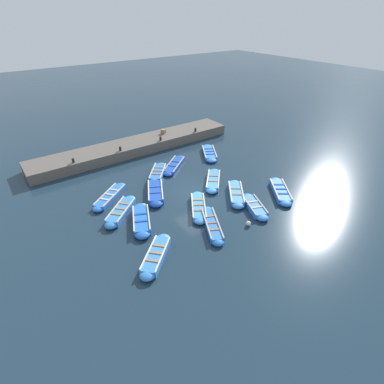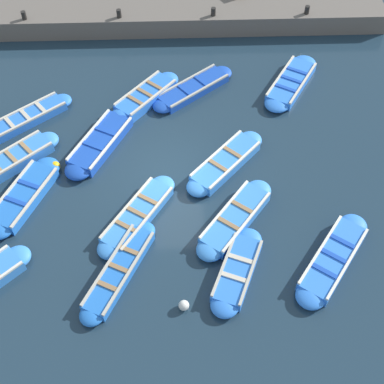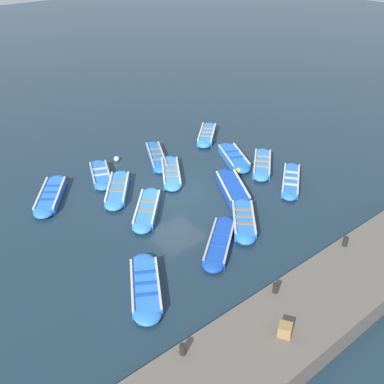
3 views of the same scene
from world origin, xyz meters
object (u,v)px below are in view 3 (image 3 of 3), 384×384
Objects in this scene: boat_mid_row at (145,287)px; wooden_crate at (285,330)px; boat_inner_gap at (207,135)px; bollard_mid_north at (345,242)px; boat_tucked at (147,209)px; bollard_mid_south at (276,288)px; boat_alongside at (232,188)px; boat_drifting at (291,181)px; boat_near_quay at (101,175)px; boat_end_of_row at (118,190)px; boat_broadside at (51,196)px; boat_stern_in at (262,164)px; buoy_yellow_far at (239,171)px; boat_far_corner at (156,157)px; bollard_south at (183,349)px; boat_bow_out at (234,157)px; boat_outer_left at (243,220)px; boat_outer_right at (220,242)px; boat_centre at (171,173)px; buoy_orange_near at (117,159)px.

wooden_crate is (-5.00, -1.72, 0.90)m from boat_mid_row.
bollard_mid_north reaches higher than boat_inner_gap.
boat_tucked is 7.76m from bollard_mid_south.
boat_alongside is 1.21× the size of boat_inner_gap.
boat_drifting is at bearing 177.45° from boat_inner_gap.
boat_end_of_row is at bearing 176.96° from boat_near_quay.
boat_broadside is 13.55m from bollard_mid_north.
boat_stern_in reaches higher than buoy_yellow_far.
bollard_mid_south is (-11.81, 3.43, 0.88)m from boat_far_corner.
boat_drifting is at bearing -64.64° from bollard_south.
boat_drifting is at bearing -132.82° from boat_near_quay.
boat_far_corner is 4.07m from boat_inner_gap.
buoy_yellow_far is (-1.29, 0.84, -0.01)m from boat_bow_out.
boat_tucked is 8.30× the size of wooden_crate.
boat_near_quay is 12.63m from bollard_mid_north.
boat_inner_gap is (4.78, -0.18, -0.00)m from boat_stern_in.
boat_inner_gap is 9.06× the size of buoy_yellow_far.
boat_inner_gap is 14.31m from bollard_mid_south.
boat_near_quay is (7.67, 2.84, -0.03)m from boat_outer_left.
boat_outer_left is at bearing 14.97° from bollard_mid_north.
bollard_mid_north reaches higher than boat_mid_row.
boat_mid_row is 13.44m from boat_inner_gap.
boat_mid_row is 7.03m from boat_end_of_row.
wooden_crate is (-13.57, 8.63, 0.87)m from boat_inner_gap.
boat_alongside reaches higher than boat_outer_right.
bollard_mid_north is (-7.71, -3.95, 0.86)m from boat_tucked.
boat_alongside is (-3.20, -1.40, 0.04)m from boat_centre.
boat_tucked is (-2.11, 2.95, 0.03)m from boat_centre.
boat_far_corner is 10.63× the size of bollard_south.
bollard_mid_south is (-7.71, 0.01, 0.86)m from boat_tucked.
boat_far_corner is at bearing 2.56° from bollard_mid_north.
boat_bow_out is 0.97× the size of boat_alongside.
boat_near_quay is 9.42× the size of buoy_yellow_far.
buoy_yellow_far is (-0.04, -5.82, -0.01)m from boat_tucked.
boat_outer_left is at bearing 138.29° from buoy_yellow_far.
bollard_mid_north reaches higher than boat_far_corner.
boat_stern_in is at bearing -112.61° from boat_broadside.
wooden_crate is at bearing -161.00° from boat_mid_row.
boat_drifting is at bearing -137.15° from boat_centre.
bollard_south is (-12.17, 11.44, 0.85)m from boat_inner_gap.
boat_drifting is 0.91× the size of boat_alongside.
boat_stern_in is 1.69m from boat_bow_out.
boat_end_of_row is (5.79, 2.94, -0.02)m from boat_outer_left.
boat_outer_left reaches higher than boat_near_quay.
bollard_mid_south is at bearing -179.85° from boat_near_quay.
boat_outer_right is 8.83× the size of wooden_crate.
bollard_mid_south is 1.02× the size of buoy_yellow_far.
buoy_orange_near is at bearing -30.07° from boat_end_of_row.
buoy_orange_near is at bearing 45.72° from boat_stern_in.
boat_end_of_row is at bearing -119.39° from boat_broadside.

